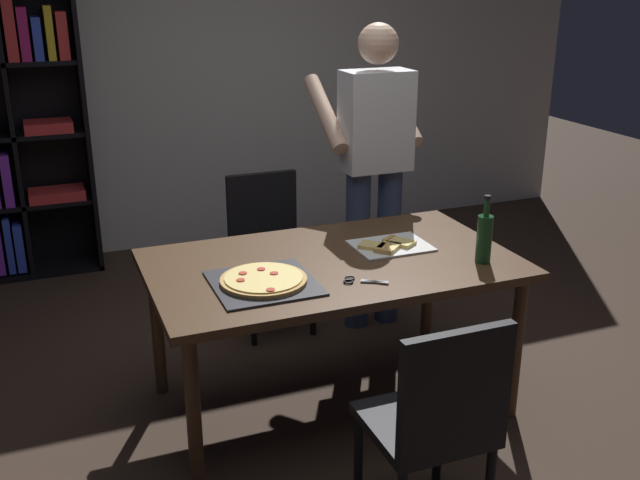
{
  "coord_description": "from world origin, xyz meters",
  "views": [
    {
      "loc": [
        -1.21,
        -2.9,
        1.99
      ],
      "look_at": [
        0.0,
        0.15,
        0.8
      ],
      "focal_mm": 41.28,
      "sensor_mm": 36.0,
      "label": 1
    }
  ],
  "objects_px": {
    "person_serving_pizza": "(374,160)",
    "kitchen_scissors": "(358,280)",
    "dining_table": "(332,275)",
    "chair_near_camera": "(437,417)",
    "chair_far_side": "(268,241)",
    "wine_bottle": "(484,237)",
    "pepperoni_pizza_on_tray": "(264,281)"
  },
  "relations": [
    {
      "from": "person_serving_pizza",
      "to": "kitchen_scissors",
      "type": "height_order",
      "value": "person_serving_pizza"
    },
    {
      "from": "dining_table",
      "to": "person_serving_pizza",
      "type": "height_order",
      "value": "person_serving_pizza"
    },
    {
      "from": "chair_near_camera",
      "to": "chair_far_side",
      "type": "distance_m",
      "value": 1.96
    },
    {
      "from": "person_serving_pizza",
      "to": "wine_bottle",
      "type": "relative_size",
      "value": 5.54
    },
    {
      "from": "chair_near_camera",
      "to": "wine_bottle",
      "type": "xyz_separation_m",
      "value": [
        0.63,
        0.71,
        0.36
      ]
    },
    {
      "from": "pepperoni_pizza_on_tray",
      "to": "wine_bottle",
      "type": "xyz_separation_m",
      "value": [
        1.01,
        -0.12,
        0.1
      ]
    },
    {
      "from": "chair_far_side",
      "to": "person_serving_pizza",
      "type": "height_order",
      "value": "person_serving_pizza"
    },
    {
      "from": "pepperoni_pizza_on_tray",
      "to": "kitchen_scissors",
      "type": "distance_m",
      "value": 0.4
    },
    {
      "from": "dining_table",
      "to": "pepperoni_pizza_on_tray",
      "type": "bearing_deg",
      "value": -158.67
    },
    {
      "from": "chair_near_camera",
      "to": "pepperoni_pizza_on_tray",
      "type": "distance_m",
      "value": 0.95
    },
    {
      "from": "chair_near_camera",
      "to": "chair_far_side",
      "type": "height_order",
      "value": "same"
    },
    {
      "from": "dining_table",
      "to": "chair_near_camera",
      "type": "relative_size",
      "value": 1.86
    },
    {
      "from": "person_serving_pizza",
      "to": "wine_bottle",
      "type": "height_order",
      "value": "person_serving_pizza"
    },
    {
      "from": "chair_far_side",
      "to": "kitchen_scissors",
      "type": "distance_m",
      "value": 1.27
    },
    {
      "from": "chair_far_side",
      "to": "kitchen_scissors",
      "type": "xyz_separation_m",
      "value": [
        0.01,
        -1.25,
        0.24
      ]
    },
    {
      "from": "pepperoni_pizza_on_tray",
      "to": "person_serving_pizza",
      "type": "bearing_deg",
      "value": 43.78
    },
    {
      "from": "chair_near_camera",
      "to": "pepperoni_pizza_on_tray",
      "type": "xyz_separation_m",
      "value": [
        -0.37,
        0.83,
        0.25
      ]
    },
    {
      "from": "chair_far_side",
      "to": "kitchen_scissors",
      "type": "bearing_deg",
      "value": -89.57
    },
    {
      "from": "wine_bottle",
      "to": "kitchen_scissors",
      "type": "relative_size",
      "value": 1.66
    },
    {
      "from": "chair_near_camera",
      "to": "chair_far_side",
      "type": "relative_size",
      "value": 1.0
    },
    {
      "from": "chair_near_camera",
      "to": "person_serving_pizza",
      "type": "xyz_separation_m",
      "value": [
        0.57,
        1.73,
        0.49
      ]
    },
    {
      "from": "chair_near_camera",
      "to": "person_serving_pizza",
      "type": "relative_size",
      "value": 0.51
    },
    {
      "from": "person_serving_pizza",
      "to": "pepperoni_pizza_on_tray",
      "type": "bearing_deg",
      "value": -136.22
    },
    {
      "from": "person_serving_pizza",
      "to": "pepperoni_pizza_on_tray",
      "type": "relative_size",
      "value": 4.07
    },
    {
      "from": "person_serving_pizza",
      "to": "wine_bottle",
      "type": "bearing_deg",
      "value": -86.34
    },
    {
      "from": "pepperoni_pizza_on_tray",
      "to": "dining_table",
      "type": "bearing_deg",
      "value": 21.33
    },
    {
      "from": "dining_table",
      "to": "wine_bottle",
      "type": "height_order",
      "value": "wine_bottle"
    },
    {
      "from": "chair_far_side",
      "to": "dining_table",
      "type": "bearing_deg",
      "value": -90.0
    },
    {
      "from": "chair_far_side",
      "to": "chair_near_camera",
      "type": "bearing_deg",
      "value": -90.0
    },
    {
      "from": "person_serving_pizza",
      "to": "kitchen_scissors",
      "type": "bearing_deg",
      "value": -118.56
    },
    {
      "from": "dining_table",
      "to": "chair_near_camera",
      "type": "xyz_separation_m",
      "value": [
        -0.0,
        -0.98,
        -0.17
      ]
    },
    {
      "from": "pepperoni_pizza_on_tray",
      "to": "wine_bottle",
      "type": "relative_size",
      "value": 1.36
    }
  ]
}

